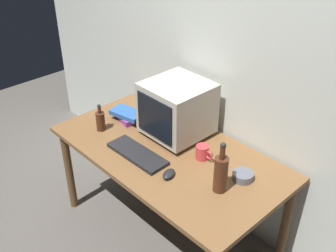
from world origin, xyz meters
TOP-DOWN VIEW (x-y plane):
  - ground_plane at (0.00, 0.00)m, footprint 6.00×6.00m
  - back_wall at (0.00, 0.46)m, footprint 4.00×0.08m
  - desk at (0.00, 0.00)m, footprint 1.51×0.81m
  - crt_monitor at (-0.10, 0.17)m, footprint 0.38×0.39m
  - keyboard at (-0.09, -0.17)m, footprint 0.42×0.16m
  - computer_mouse at (0.19, -0.17)m, footprint 0.09×0.11m
  - bottle_tall at (0.46, -0.05)m, footprint 0.08×0.08m
  - bottle_short at (-0.49, -0.16)m, footprint 0.06×0.06m
  - book_stack at (-0.47, 0.05)m, footprint 0.25×0.18m
  - mug at (0.20, 0.09)m, footprint 0.12×0.08m
  - cd_spindle at (0.49, 0.12)m, footprint 0.12×0.12m

SIDE VIEW (x-z plane):
  - ground_plane at x=0.00m, z-range 0.00..0.00m
  - desk at x=0.00m, z-range 0.27..0.98m
  - keyboard at x=-0.09m, z-range 0.71..0.73m
  - computer_mouse at x=0.19m, z-range 0.71..0.75m
  - cd_spindle at x=0.49m, z-range 0.71..0.76m
  - book_stack at x=-0.47m, z-range 0.71..0.78m
  - mug at x=0.20m, z-range 0.71..0.80m
  - bottle_short at x=-0.49m, z-range 0.69..0.88m
  - bottle_tall at x=0.46m, z-range 0.67..0.98m
  - crt_monitor at x=-0.10m, z-range 0.72..1.09m
  - back_wall at x=0.00m, z-range 0.00..2.50m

